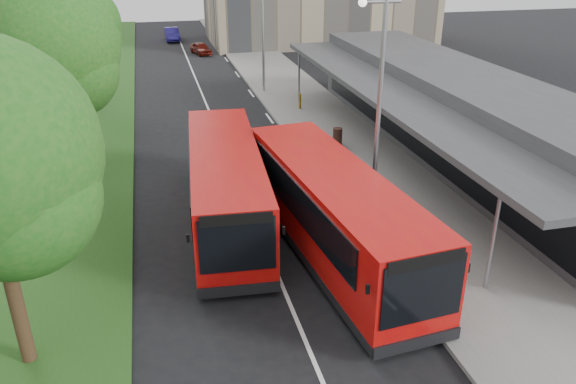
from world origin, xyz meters
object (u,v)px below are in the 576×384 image
(lamp_post_far, at_px, (261,22))
(litter_bin, at_px, (337,136))
(tree_far, at_px, (82,29))
(car_near, at_px, (201,48))
(lamp_post_near, at_px, (377,101))
(bus_main, at_px, (334,214))
(bus_second, at_px, (226,186))
(tree_mid, at_px, (54,55))
(car_far, at_px, (172,34))
(bollard, at_px, (300,101))

(lamp_post_far, distance_m, litter_bin, 12.49)
(tree_far, xyz_separation_m, car_near, (8.43, 15.89, -4.29))
(lamp_post_far, relative_size, litter_bin, 9.41)
(lamp_post_near, xyz_separation_m, bus_main, (-2.02, -1.86, -3.17))
(bus_main, height_order, bus_second, bus_main)
(lamp_post_far, distance_m, bus_second, 19.56)
(lamp_post_far, xyz_separation_m, bus_main, (-2.02, -21.86, -3.17))
(bus_main, bearing_deg, tree_far, 107.86)
(tree_mid, height_order, car_far, tree_mid)
(tree_mid, relative_size, tree_far, 1.14)
(bus_second, relative_size, car_far, 2.66)
(tree_far, bearing_deg, bus_second, -71.26)
(car_near, bearing_deg, litter_bin, -95.68)
(lamp_post_near, bearing_deg, bus_second, 164.76)
(tree_mid, distance_m, bollard, 15.65)
(lamp_post_far, xyz_separation_m, bollard, (1.36, -4.87, -4.10))
(lamp_post_near, height_order, bus_second, lamp_post_near)
(tree_far, relative_size, bus_main, 0.69)
(lamp_post_far, xyz_separation_m, litter_bin, (1.51, -11.68, -4.14))
(lamp_post_near, xyz_separation_m, car_near, (-2.70, 34.95, -4.19))
(tree_mid, relative_size, litter_bin, 9.99)
(bus_second, bearing_deg, lamp_post_far, 78.85)
(tree_mid, distance_m, lamp_post_near, 13.20)
(bus_main, bearing_deg, bollard, 73.07)
(litter_bin, bearing_deg, tree_far, 139.67)
(tree_mid, height_order, tree_far, tree_mid)
(tree_mid, bearing_deg, car_far, 80.10)
(tree_mid, distance_m, litter_bin, 13.62)
(lamp_post_far, distance_m, bus_main, 22.18)
(bus_second, relative_size, litter_bin, 12.31)
(tree_far, height_order, bollard, tree_far)
(lamp_post_near, distance_m, bus_second, 6.22)
(lamp_post_far, bearing_deg, litter_bin, -82.61)
(lamp_post_near, xyz_separation_m, bus_second, (-5.14, 1.40, -3.22))
(lamp_post_near, height_order, litter_bin, lamp_post_near)
(litter_bin, bearing_deg, bollard, 91.31)
(lamp_post_near, bearing_deg, tree_far, 120.29)
(car_near, height_order, car_far, car_far)
(bus_main, distance_m, bollard, 17.34)
(bus_main, distance_m, car_near, 36.82)
(bus_main, bearing_deg, car_near, 85.39)
(tree_mid, bearing_deg, lamp_post_far, 49.32)
(tree_mid, xyz_separation_m, bollard, (12.49, 8.08, -4.87))
(lamp_post_near, relative_size, bus_main, 0.74)
(bus_second, bearing_deg, lamp_post_near, -10.94)
(bollard, relative_size, car_far, 0.24)
(bus_main, relative_size, litter_bin, 12.79)
(bus_main, height_order, litter_bin, bus_main)
(tree_mid, distance_m, lamp_post_far, 17.09)
(bollard, bearing_deg, litter_bin, -88.69)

